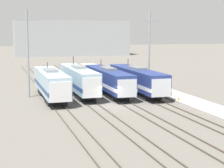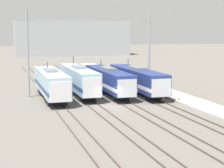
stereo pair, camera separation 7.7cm
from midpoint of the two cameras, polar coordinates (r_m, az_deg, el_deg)
The scene contains 14 objects.
ground_plane at distance 48.20m, azimuth -0.05°, elevation -3.35°, with size 400.00×400.00×0.00m, color #666059.
rail_pair_far_left at distance 46.70m, azimuth -7.86°, elevation -3.70°, with size 1.51×120.00×0.15m.
rail_pair_center_left at distance 47.59m, azimuth -2.60°, elevation -3.41°, with size 1.51×120.00×0.15m.
rail_pair_center_right at distance 48.87m, azimuth 2.43°, elevation -3.11°, with size 1.51×120.00×0.15m.
rail_pair_far_right at distance 50.50m, azimuth 7.16°, elevation -2.80°, with size 1.51×120.00×0.15m.
locomotive_far_left at distance 53.34m, azimuth -9.16°, elevation 0.04°, with size 3.04×16.44×4.91m.
locomotive_center_left at distance 56.11m, azimuth -4.99°, elevation 0.58°, with size 2.74×17.01×5.64m.
locomotive_center_right at distance 56.43m, azimuth -0.43°, elevation 0.51°, with size 2.91×17.66×4.99m.
locomotive_far_right at distance 57.15m, azimuth 4.03°, elevation 0.60°, with size 3.04×18.16×5.03m.
catenary_tower_left at distance 55.22m, azimuth -12.67°, elevation 4.82°, with size 3.07×0.31×12.60m.
catenary_tower_right at distance 59.74m, azimuth 5.74°, elevation 5.21°, with size 3.07×0.31×12.60m.
platform at distance 52.42m, azimuth 11.54°, elevation -2.44°, with size 4.00×120.00×0.26m.
traffic_cone at distance 51.57m, azimuth 10.18°, elevation -2.14°, with size 0.31×0.31×0.50m.
depot_building at distance 147.36m, azimuth -6.01°, elevation 6.95°, with size 44.01×10.71×13.42m.
Camera 2 is at (-13.88, -45.15, 9.57)m, focal length 60.00 mm.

